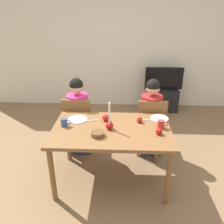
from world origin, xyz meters
TOP-DOWN VIEW (x-y plane):
  - ground_plane at (0.00, 0.00)m, footprint 7.68×7.68m
  - back_wall at (0.00, 2.60)m, footprint 6.40×0.10m
  - dining_table at (0.00, 0.00)m, footprint 1.40×0.90m
  - chair_left at (-0.52, 0.61)m, footprint 0.40×0.40m
  - chair_right at (0.55, 0.61)m, footprint 0.40×0.40m
  - person_left_child at (-0.52, 0.64)m, footprint 0.30×0.30m
  - person_right_child at (0.55, 0.64)m, footprint 0.30×0.30m
  - tv_stand at (1.00, 2.30)m, footprint 0.64×0.40m
  - tv at (1.00, 2.30)m, footprint 0.79×0.05m
  - candle_centerpiece at (-0.02, -0.02)m, footprint 0.09×0.09m
  - plate_left at (-0.44, 0.20)m, footprint 0.25×0.25m
  - plate_right at (0.61, 0.28)m, footprint 0.23×0.23m
  - mug_left at (-0.56, 0.03)m, footprint 0.12×0.08m
  - mug_right at (0.59, 0.03)m, footprint 0.13×0.08m
  - fork_left at (-0.27, 0.18)m, footprint 0.18×0.05m
  - fork_right at (0.44, 0.23)m, footprint 0.18×0.04m
  - bowl_walnuts at (-0.14, -0.19)m, footprint 0.15×0.15m
  - apple_near_candle at (0.54, -0.12)m, footprint 0.08×0.08m
  - apple_by_left_plate at (0.34, 0.17)m, footprint 0.07×0.07m
  - apple_by_right_mug at (-0.08, 0.19)m, footprint 0.09×0.09m

SIDE VIEW (x-z plane):
  - ground_plane at x=0.00m, z-range 0.00..0.00m
  - tv_stand at x=1.00m, z-range 0.00..0.48m
  - chair_left at x=-0.52m, z-range 0.06..0.96m
  - chair_right at x=0.55m, z-range 0.06..0.96m
  - person_left_child at x=-0.52m, z-range -0.02..1.16m
  - person_right_child at x=0.55m, z-range -0.02..1.16m
  - dining_table at x=0.00m, z-range 0.29..1.04m
  - tv at x=1.00m, z-range 0.48..0.94m
  - fork_left at x=-0.27m, z-range 0.75..0.76m
  - fork_right at x=0.44m, z-range 0.75..0.76m
  - plate_left at x=-0.44m, z-range 0.75..0.76m
  - plate_right at x=0.61m, z-range 0.75..0.76m
  - bowl_walnuts at x=-0.14m, z-range 0.75..0.80m
  - apple_by_left_plate at x=0.34m, z-range 0.75..0.82m
  - apple_near_candle at x=0.54m, z-range 0.75..0.83m
  - apple_by_right_mug at x=-0.08m, z-range 0.75..0.84m
  - mug_right at x=0.59m, z-range 0.75..0.85m
  - mug_left at x=-0.56m, z-range 0.75..0.85m
  - candle_centerpiece at x=-0.02m, z-range 0.65..0.99m
  - back_wall at x=0.00m, z-range 0.00..2.60m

